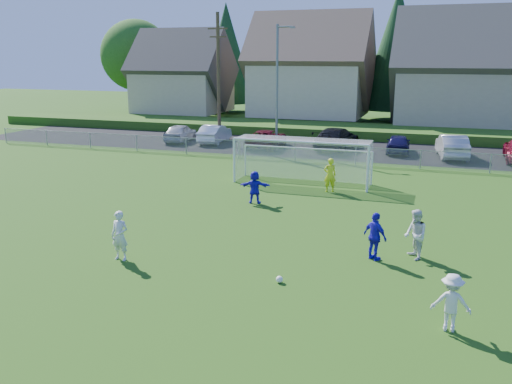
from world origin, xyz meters
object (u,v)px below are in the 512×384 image
car_b (215,134)px  car_d (336,138)px  car_c (266,139)px  soccer_goal (303,154)px  player_blue_b (255,187)px  goalkeeper (330,175)px  car_a (180,133)px  car_e (398,144)px  player_white_a (120,236)px  car_f (452,146)px  player_white_b (415,235)px  player_white_c (451,303)px  soccer_ball (279,279)px  player_blue_a (375,237)px

car_b → car_d: 9.82m
car_c → soccer_goal: bearing=116.7°
player_blue_b → goalkeeper: 4.45m
car_b → soccer_goal: size_ratio=0.60×
car_b → car_a: bearing=3.6°
car_b → car_e: 14.36m
car_a → goalkeeper: bearing=133.2°
player_white_a → car_e: size_ratio=0.43×
car_a → car_d: size_ratio=0.76×
car_f → soccer_goal: soccer_goal is taller
car_c → car_d: car_d is taller
car_e → car_b: bearing=-3.5°
player_white_b → player_white_c: 5.08m
soccer_ball → car_d: size_ratio=0.04×
player_white_c → goalkeeper: bearing=-66.3°
car_a → car_f: 20.86m
player_blue_b → goalkeeper: goalkeeper is taller
soccer_ball → car_c: size_ratio=0.04×
player_white_a → player_white_b: (9.59, 3.35, 0.01)m
player_white_b → car_e: 21.40m
player_white_c → car_e: 26.45m
car_d → soccer_ball: bearing=103.5°
player_white_b → car_d: bearing=172.1°
player_blue_b → car_e: bearing=-120.4°
soccer_ball → player_white_c: bearing=-16.5°
player_blue_b → car_c: bearing=-86.3°
car_a → car_f: car_f is taller
soccer_ball → car_e: (1.63, 24.76, 0.57)m
player_white_b → player_white_c: size_ratio=1.14×
car_a → car_e: bearing=174.4°
car_a → soccer_goal: 17.07m
player_white_b → player_white_c: (1.13, -4.95, -0.10)m
car_a → car_c: size_ratio=0.86×
player_blue_a → car_a: bearing=-13.1°
player_white_a → player_white_c: bearing=-7.6°
car_b → car_e: (14.36, -0.13, -0.05)m
car_b → player_white_c: bearing=119.7°
goalkeeper → car_b: size_ratio=0.40×
player_blue_b → car_a: player_blue_b is taller
player_blue_a → car_c: (-10.63, 21.07, -0.16)m
player_white_a → car_e: player_white_a is taller
car_a → car_e: (17.22, 0.26, -0.04)m
car_a → player_blue_a: bearing=123.6°
soccer_ball → player_blue_b: 9.40m
player_blue_b → soccer_goal: bearing=-115.2°
player_blue_a → car_b: 26.76m
soccer_goal → player_blue_a: bearing=-63.9°
player_white_c → car_b: (-17.71, 26.37, -0.04)m
car_e → car_c: bearing=1.5°
soccer_goal → player_white_b: bearing=-57.1°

